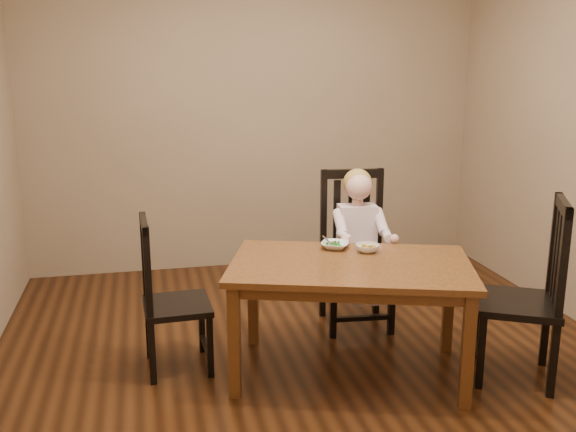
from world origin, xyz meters
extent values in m
cube|color=#42210E|center=(0.00, 0.00, 0.00)|extent=(4.00, 4.00, 0.01)
cube|color=#91795C|center=(0.00, 2.00, 1.35)|extent=(4.00, 0.01, 2.70)
cube|color=#91795C|center=(0.00, -2.00, 1.35)|extent=(4.00, 0.01, 2.70)
cube|color=#482410|center=(0.15, -0.23, 0.67)|extent=(1.57, 1.22, 0.04)
cube|color=#482410|center=(0.15, -0.23, 0.62)|extent=(1.44, 1.08, 0.07)
cube|color=#482410|center=(-0.55, -0.37, 0.33)|extent=(0.08, 0.08, 0.66)
cube|color=#482410|center=(0.64, -0.76, 0.33)|extent=(0.08, 0.08, 0.66)
cube|color=#482410|center=(-0.33, 0.30, 0.33)|extent=(0.08, 0.08, 0.66)
cube|color=#482410|center=(0.86, -0.09, 0.33)|extent=(0.08, 0.08, 0.66)
cube|color=black|center=(0.42, 0.44, 0.46)|extent=(0.51, 0.49, 0.04)
cube|color=black|center=(0.64, 0.61, 0.22)|extent=(0.05, 0.05, 0.44)
cube|color=black|center=(0.24, 0.65, 0.22)|extent=(0.05, 0.05, 0.44)
cube|color=black|center=(0.61, 0.23, 0.22)|extent=(0.05, 0.05, 0.44)
cube|color=black|center=(0.20, 0.26, 0.22)|extent=(0.05, 0.05, 0.44)
cube|color=black|center=(0.64, 0.61, 0.78)|extent=(0.05, 0.05, 0.61)
cube|color=black|center=(0.24, 0.65, 0.78)|extent=(0.05, 0.05, 0.61)
cube|color=black|center=(0.44, 0.63, 1.06)|extent=(0.45, 0.08, 0.06)
cube|color=black|center=(0.55, 0.62, 0.75)|extent=(0.05, 0.03, 0.52)
cube|color=black|center=(0.44, 0.63, 0.75)|extent=(0.05, 0.03, 0.52)
cube|color=black|center=(0.33, 0.64, 0.75)|extent=(0.05, 0.03, 0.52)
cube|color=black|center=(-0.84, 0.06, 0.40)|extent=(0.41, 0.42, 0.04)
cube|color=black|center=(-1.01, 0.23, 0.19)|extent=(0.04, 0.04, 0.38)
cube|color=black|center=(-1.00, -0.12, 0.19)|extent=(0.04, 0.04, 0.38)
cube|color=black|center=(-0.68, 0.24, 0.19)|extent=(0.04, 0.04, 0.38)
cube|color=black|center=(-0.66, -0.11, 0.19)|extent=(0.04, 0.04, 0.38)
cube|color=black|center=(-1.01, 0.23, 0.68)|extent=(0.04, 0.04, 0.53)
cube|color=black|center=(-1.00, -0.12, 0.68)|extent=(0.04, 0.04, 0.53)
cube|color=black|center=(-1.00, 0.05, 0.92)|extent=(0.05, 0.39, 0.06)
cube|color=black|center=(-1.01, 0.15, 0.65)|extent=(0.02, 0.04, 0.45)
cube|color=black|center=(-1.00, 0.05, 0.65)|extent=(0.02, 0.04, 0.45)
cube|color=black|center=(-1.00, -0.04, 0.65)|extent=(0.02, 0.04, 0.45)
cube|color=black|center=(1.09, -0.49, 0.46)|extent=(0.61, 0.62, 0.04)
cube|color=black|center=(1.16, -0.76, 0.22)|extent=(0.06, 0.06, 0.44)
cube|color=black|center=(1.35, -0.40, 0.22)|extent=(0.06, 0.06, 0.44)
cube|color=black|center=(0.83, -0.58, 0.22)|extent=(0.06, 0.06, 0.44)
cube|color=black|center=(1.02, -0.22, 0.22)|extent=(0.06, 0.06, 0.44)
cube|color=black|center=(1.16, -0.76, 0.78)|extent=(0.06, 0.06, 0.61)
cube|color=black|center=(1.35, -0.40, 0.78)|extent=(0.06, 0.06, 0.61)
cube|color=black|center=(1.26, -0.58, 1.05)|extent=(0.24, 0.41, 0.06)
cube|color=black|center=(1.21, -0.68, 0.75)|extent=(0.04, 0.05, 0.52)
cube|color=black|center=(1.26, -0.58, 0.75)|extent=(0.04, 0.05, 0.52)
cube|color=black|center=(1.31, -0.49, 0.75)|extent=(0.04, 0.05, 0.52)
imported|color=white|center=(0.15, 0.06, 0.71)|extent=(0.23, 0.23, 0.04)
imported|color=white|center=(0.32, -0.05, 0.72)|extent=(0.17, 0.17, 0.05)
cube|color=silver|center=(0.10, 0.05, 0.74)|extent=(0.06, 0.13, 0.05)
cube|color=silver|center=(0.10, 0.05, 0.73)|extent=(0.04, 0.04, 0.01)
camera|label=1|loc=(-0.98, -3.60, 1.83)|focal=40.00mm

